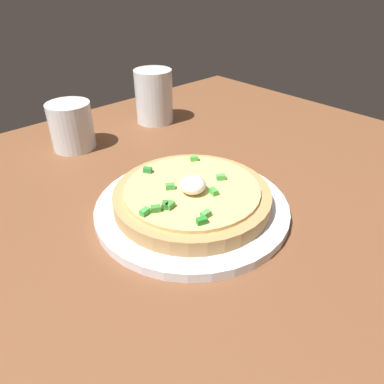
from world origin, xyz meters
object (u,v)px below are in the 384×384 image
object	(u,v)px
cup_near	(72,128)
cup_far	(154,99)
plate	(192,207)
pizza	(192,196)

from	to	relation	value
cup_near	cup_far	world-z (taller)	cup_far
plate	pizza	distance (cm)	2.09
cup_near	pizza	bearing A→B (deg)	-85.85
plate	cup_near	bearing A→B (deg)	94.21
pizza	cup_far	world-z (taller)	cup_far
cup_far	pizza	bearing A→B (deg)	-119.49
plate	cup_far	xyz separation A→B (cm)	(17.97, 31.80, 4.42)
cup_near	cup_far	distance (cm)	20.33
pizza	cup_far	size ratio (longest dim) A/B	1.96
pizza	cup_near	size ratio (longest dim) A/B	2.51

